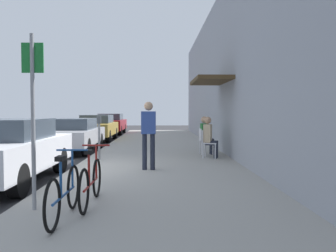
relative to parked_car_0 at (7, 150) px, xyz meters
The scene contains 16 objects.
ground_plane 1.94m from the parked_car_0, 52.34° to the left, with size 60.00×60.00×0.00m, color #2D2D30.
sidewalk_slab 4.84m from the parked_car_0, 45.64° to the left, with size 4.50×32.00×0.12m, color #9E9B93.
building_facade 7.06m from the parked_car_0, 30.83° to the left, with size 1.40×32.00×5.98m.
parked_car_0 is the anchor object (origin of this frame).
parked_car_1 6.05m from the parked_car_0, 90.00° to the left, with size 1.80×4.40×1.30m.
parked_car_2 11.34m from the parked_car_0, 90.00° to the left, with size 1.80×4.40×1.38m.
parked_car_3 16.74m from the parked_car_0, 90.00° to the left, with size 1.80×4.40×1.41m.
parking_meter 3.24m from the parked_car_0, 61.36° to the left, with size 0.12×0.10×1.32m.
street_sign 3.13m from the parked_car_0, 59.91° to the right, with size 0.32×0.06×2.60m.
bicycle_0 3.70m from the parked_car_0, 55.97° to the right, with size 0.46×1.71×0.90m.
bicycle_1 3.28m from the parked_car_0, 45.51° to the right, with size 0.46×1.71×0.90m.
cafe_chair_0 5.86m from the parked_car_0, 33.58° to the left, with size 0.55×0.55×0.87m.
seated_patron_0 5.90m from the parked_car_0, 33.12° to the left, with size 0.51×0.46×1.29m.
cafe_chair_1 6.37m from the parked_car_0, 40.09° to the left, with size 0.46×0.46×0.87m.
seated_patron_1 6.42m from the parked_car_0, 39.76° to the left, with size 0.44×0.37×1.29m.
pedestrian_standing 3.27m from the parked_car_0, 17.70° to the left, with size 0.36×0.22×1.70m.
Camera 1 is at (2.26, -9.31, 1.59)m, focal length 38.11 mm.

